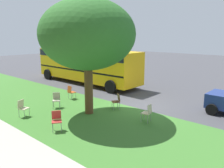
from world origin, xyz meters
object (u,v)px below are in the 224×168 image
(chair_2, at_px, (148,112))
(chair_3, at_px, (117,100))
(chair_0, at_px, (71,91))
(school_bus, at_px, (86,63))
(chair_1, at_px, (56,99))
(chair_4, at_px, (57,119))
(street_tree, at_px, (88,35))
(chair_5, at_px, (23,107))

(chair_2, height_order, chair_3, same)
(chair_0, height_order, school_bus, school_bus)
(chair_1, xyz_separation_m, chair_4, (-2.75, 1.90, 0.00))
(street_tree, distance_m, chair_2, 4.81)
(chair_3, height_order, chair_5, same)
(chair_3, bearing_deg, street_tree, 66.09)
(chair_1, relative_size, chair_4, 1.00)
(street_tree, distance_m, chair_3, 3.95)
(chair_2, bearing_deg, chair_3, -12.50)
(chair_3, height_order, school_bus, school_bus)
(chair_0, xyz_separation_m, chair_3, (-3.60, -0.40, 0.00))
(chair_1, bearing_deg, school_bus, -56.15)
(chair_1, xyz_separation_m, school_bus, (3.89, -5.80, 1.24))
(chair_1, relative_size, chair_3, 1.00)
(chair_3, bearing_deg, chair_4, 89.41)
(chair_3, xyz_separation_m, school_bus, (6.68, -3.71, 1.24))
(street_tree, height_order, school_bus, street_tree)
(chair_3, distance_m, chair_4, 4.00)
(chair_0, height_order, chair_5, same)
(chair_1, height_order, chair_2, same)
(chair_1, relative_size, chair_2, 1.00)
(chair_1, distance_m, chair_2, 5.40)
(street_tree, bearing_deg, chair_0, -20.70)
(chair_0, distance_m, chair_2, 5.98)
(street_tree, bearing_deg, chair_2, -162.20)
(chair_2, relative_size, chair_5, 1.00)
(chair_0, bearing_deg, chair_4, 134.70)
(street_tree, xyz_separation_m, chair_4, (-0.63, 2.49, -3.59))
(chair_1, bearing_deg, chair_2, -163.16)
(chair_3, bearing_deg, chair_2, 167.50)
(chair_4, bearing_deg, chair_2, -124.92)
(chair_1, xyz_separation_m, chair_3, (-2.79, -2.09, 0.00))
(chair_2, xyz_separation_m, school_bus, (9.06, -4.24, 1.24))
(chair_4, bearing_deg, chair_5, 2.65)
(chair_1, height_order, school_bus, school_bus)
(chair_2, bearing_deg, street_tree, 17.80)
(chair_2, height_order, chair_5, same)
(chair_4, xyz_separation_m, school_bus, (6.64, -7.70, 1.24))
(chair_1, distance_m, chair_4, 3.34)
(street_tree, distance_m, chair_1, 4.21)
(street_tree, relative_size, chair_3, 6.72)
(chair_2, xyz_separation_m, chair_5, (5.19, 3.60, 0.00))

